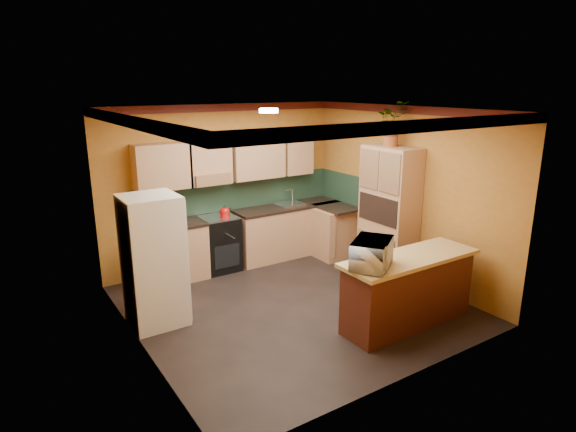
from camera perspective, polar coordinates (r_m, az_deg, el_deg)
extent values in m
plane|color=black|center=(6.90, 0.53, -10.50)|extent=(4.20, 4.20, 0.00)
cube|color=white|center=(6.21, 0.60, 12.51)|extent=(4.20, 4.20, 0.04)
cube|color=#B97C31|center=(8.21, -7.62, 3.58)|extent=(4.20, 0.04, 2.70)
cube|color=#B97C31|center=(4.90, 14.37, -4.96)|extent=(4.20, 0.04, 2.70)
cube|color=#B97C31|center=(5.59, -17.68, -2.69)|extent=(0.04, 4.20, 2.70)
cube|color=#B97C31|center=(7.76, 13.59, 2.59)|extent=(0.04, 4.20, 2.70)
cube|color=#213E29|center=(8.34, -5.99, 2.66)|extent=(3.70, 0.02, 0.53)
cube|color=#213E29|center=(8.78, 6.85, 3.28)|extent=(0.02, 1.40, 0.53)
cube|color=tan|center=(8.02, -6.55, 6.61)|extent=(3.10, 0.34, 0.70)
cylinder|color=white|center=(6.72, -2.31, 12.38)|extent=(0.26, 0.26, 0.06)
cube|color=tan|center=(8.34, -4.28, -2.60)|extent=(3.65, 0.60, 0.88)
cube|color=black|center=(8.21, -4.34, 0.45)|extent=(3.65, 0.62, 0.04)
cube|color=black|center=(8.07, -8.17, -3.24)|extent=(0.58, 0.58, 0.91)
cube|color=silver|center=(8.59, 0.18, 1.41)|extent=(0.48, 0.40, 0.03)
cube|color=tan|center=(8.68, 5.82, -1.91)|extent=(0.60, 0.80, 0.88)
cube|color=black|center=(8.56, 5.90, 1.03)|extent=(0.62, 0.80, 0.04)
cube|color=white|center=(6.34, -15.66, -5.15)|extent=(0.68, 0.66, 1.70)
cube|color=tan|center=(7.69, 11.86, 0.28)|extent=(0.48, 0.90, 2.10)
cylinder|color=brown|center=(7.52, 12.07, 8.71)|extent=(0.22, 0.22, 0.16)
imported|color=tan|center=(7.49, 12.21, 11.27)|extent=(0.51, 0.46, 0.51)
cube|color=#501F12|center=(6.41, 14.00, -8.77)|extent=(1.80, 0.55, 0.88)
cube|color=tan|center=(6.24, 14.28, -4.86)|extent=(1.90, 0.65, 0.05)
imported|color=white|center=(5.73, 9.91, -4.41)|extent=(0.73, 0.68, 0.33)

